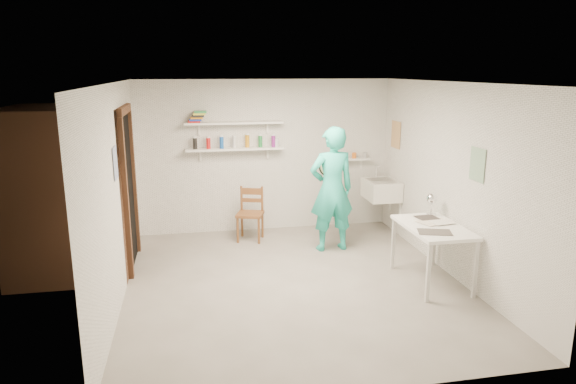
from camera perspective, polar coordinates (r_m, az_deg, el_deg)
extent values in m
cube|color=slate|center=(6.38, 0.70, -10.14)|extent=(4.00, 4.50, 0.02)
cube|color=silver|center=(5.84, 0.77, 12.16)|extent=(4.00, 4.50, 0.02)
cube|color=silver|center=(8.18, -2.50, 4.01)|extent=(4.00, 0.02, 2.40)
cube|color=silver|center=(3.90, 7.55, -6.82)|extent=(4.00, 0.02, 2.40)
cube|color=silver|center=(5.93, -18.65, -0.34)|extent=(0.02, 4.50, 2.40)
cube|color=silver|center=(6.69, 17.84, 1.23)|extent=(0.02, 4.50, 2.40)
cube|color=black|center=(6.99, -17.29, 0.09)|extent=(0.02, 0.90, 2.00)
cube|color=brown|center=(7.09, -23.02, 0.23)|extent=(1.40, 1.50, 2.10)
cube|color=brown|center=(6.83, -17.74, 8.70)|extent=(0.06, 1.05, 0.10)
cube|color=brown|center=(6.50, -17.56, -0.90)|extent=(0.06, 0.10, 2.00)
cube|color=brown|center=(7.47, -16.75, 0.97)|extent=(0.06, 0.10, 2.00)
cube|color=white|center=(7.97, -5.94, 4.79)|extent=(1.50, 0.22, 0.03)
cube|color=white|center=(7.92, -6.01, 7.65)|extent=(1.50, 0.22, 0.03)
cube|color=white|center=(8.41, 6.75, 3.63)|extent=(0.70, 0.14, 0.03)
cube|color=#334C7F|center=(5.91, -18.63, 3.08)|extent=(0.01, 0.28, 0.36)
cube|color=#995933|center=(8.22, 11.89, 6.25)|extent=(0.01, 0.34, 0.42)
cube|color=#3F724C|center=(6.16, 20.29, 2.87)|extent=(0.01, 0.30, 0.38)
cube|color=white|center=(8.19, 10.33, 0.24)|extent=(0.48, 0.60, 0.30)
imported|color=#26C1AB|center=(7.27, 4.88, 0.30)|extent=(0.68, 0.48, 1.78)
cylinder|color=beige|center=(7.42, 4.61, 2.92)|extent=(0.32, 0.06, 0.32)
cube|color=brown|center=(7.78, -4.24, -2.48)|extent=(0.48, 0.47, 0.82)
cube|color=white|center=(6.50, 15.67, -6.67)|extent=(0.65, 1.09, 0.72)
sphere|color=white|center=(6.78, 15.71, -0.69)|extent=(0.14, 0.14, 0.14)
cylinder|color=black|center=(7.93, -10.29, 5.33)|extent=(0.06, 0.06, 0.17)
cylinder|color=red|center=(7.93, -8.84, 5.39)|extent=(0.06, 0.06, 0.17)
cylinder|color=blue|center=(7.94, -7.40, 5.45)|extent=(0.06, 0.06, 0.17)
cylinder|color=white|center=(7.96, -5.95, 5.50)|extent=(0.06, 0.06, 0.17)
cylinder|color=orange|center=(7.98, -4.52, 5.55)|extent=(0.06, 0.06, 0.17)
cylinder|color=#268C3F|center=(8.00, -3.09, 5.60)|extent=(0.06, 0.06, 0.17)
cylinder|color=#8C268C|center=(8.03, -1.67, 5.64)|extent=(0.06, 0.06, 0.17)
cube|color=red|center=(7.89, -10.39, 7.69)|extent=(0.18, 0.14, 0.03)
cube|color=#1933A5|center=(7.88, -10.26, 7.90)|extent=(0.18, 0.14, 0.03)
cube|color=orange|center=(7.88, -10.12, 8.11)|extent=(0.18, 0.14, 0.03)
cube|color=black|center=(7.88, -9.98, 8.32)|extent=(0.18, 0.14, 0.03)
cube|color=yellow|center=(7.88, -9.84, 8.53)|extent=(0.18, 0.14, 0.03)
cube|color=#338C4C|center=(7.88, -9.70, 8.74)|extent=(0.18, 0.14, 0.03)
cylinder|color=silver|center=(8.34, 5.41, 4.00)|extent=(0.07, 0.07, 0.09)
cylinder|color=#335999|center=(8.38, 6.32, 4.03)|extent=(0.07, 0.07, 0.09)
cylinder|color=orange|center=(8.42, 7.21, 4.05)|extent=(0.07, 0.07, 0.09)
cylinder|color=#999999|center=(8.46, 8.10, 4.07)|extent=(0.07, 0.07, 0.09)
cube|color=silver|center=(6.38, 15.87, -3.60)|extent=(0.30, 0.22, 0.00)
cube|color=#4C4742|center=(6.38, 15.88, -3.56)|extent=(0.30, 0.22, 0.00)
cube|color=beige|center=(6.38, 15.88, -3.53)|extent=(0.30, 0.22, 0.00)
cube|color=#383330|center=(6.38, 15.88, -3.49)|extent=(0.30, 0.22, 0.00)
cube|color=silver|center=(6.38, 15.88, -3.46)|extent=(0.30, 0.22, 0.00)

